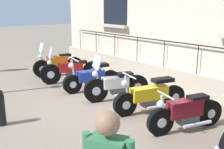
{
  "coord_description": "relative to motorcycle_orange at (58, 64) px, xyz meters",
  "views": [
    {
      "loc": [
        4.67,
        5.8,
        2.72
      ],
      "look_at": [
        -0.05,
        0.0,
        0.8
      ],
      "focal_mm": 43.86,
      "sensor_mm": 36.0,
      "label": 1
    }
  ],
  "objects": [
    {
      "name": "motorcycle_yellow",
      "position": [
        -0.03,
        4.91,
        -0.03
      ],
      "size": [
        2.06,
        0.89,
        1.05
      ],
      "color": "black",
      "rests_on": "ground_plane"
    },
    {
      "name": "motorcycle_blue",
      "position": [
        0.11,
        2.47,
        -0.03
      ],
      "size": [
        1.94,
        0.82,
        1.1
      ],
      "color": "black",
      "rests_on": "ground_plane"
    },
    {
      "name": "ground_plane",
      "position": [
        0.31,
        3.68,
        -0.44
      ],
      "size": [
        60.0,
        60.0,
        0.0
      ],
      "primitive_type": "plane",
      "color": "gray"
    },
    {
      "name": "motorcycle_white",
      "position": [
        0.09,
        3.67,
        0.01
      ],
      "size": [
        1.89,
        0.91,
        1.35
      ],
      "color": "black",
      "rests_on": "ground_plane"
    },
    {
      "name": "motorcycle_maroon",
      "position": [
        0.19,
        6.17,
        -0.03
      ],
      "size": [
        1.88,
        0.8,
        0.91
      ],
      "color": "black",
      "rests_on": "ground_plane"
    },
    {
      "name": "motorcycle_red",
      "position": [
        0.11,
        1.22,
        -0.01
      ],
      "size": [
        2.16,
        0.95,
        1.28
      ],
      "color": "black",
      "rests_on": "ground_plane"
    },
    {
      "name": "motorcycle_orange",
      "position": [
        0.0,
        0.0,
        0.0
      ],
      "size": [
        1.99,
        0.65,
        1.32
      ],
      "color": "black",
      "rests_on": "ground_plane"
    },
    {
      "name": "bollard",
      "position": [
        3.25,
        3.31,
        -0.01
      ],
      "size": [
        0.2,
        0.2,
        0.86
      ],
      "color": "black",
      "rests_on": "ground_plane"
    }
  ]
}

